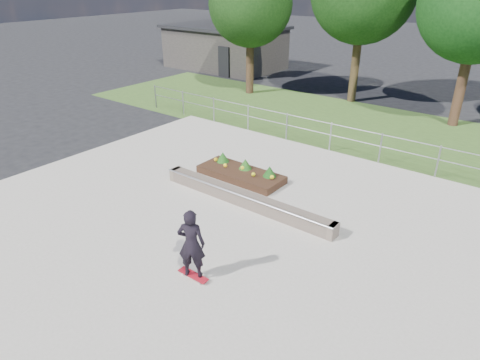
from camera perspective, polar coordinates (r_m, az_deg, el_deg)
name	(u,v)px	position (r m, az deg, el deg)	size (l,w,h in m)	color
ground	(200,234)	(11.68, -5.33, -7.14)	(120.00, 120.00, 0.00)	black
grass_verge	(365,129)	(20.31, 16.30, 6.59)	(30.00, 8.00, 0.02)	#355421
concrete_slab	(200,233)	(11.67, -5.34, -7.02)	(15.00, 15.00, 0.06)	#A8A195
fence	(331,133)	(17.02, 12.00, 6.12)	(20.06, 0.06, 1.20)	gray
building	(225,47)	(32.94, -2.03, 17.33)	(8.40, 5.40, 3.00)	#2E2C29
tree_far_left	(250,4)	(24.99, 1.40, 22.37)	(4.55, 4.55, 7.15)	#321F14
tree_mid_right	(480,4)	(21.43, 29.31, 19.82)	(4.90, 4.90, 7.70)	#382116
grind_ledge	(244,199)	(12.79, 0.60, -2.53)	(6.00, 0.44, 0.43)	brown
planter_bed	(242,172)	(14.54, 0.22, 1.03)	(3.00, 1.20, 0.61)	black
skateboarder	(191,244)	(9.55, -6.50, -8.49)	(0.80, 0.65, 1.77)	white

